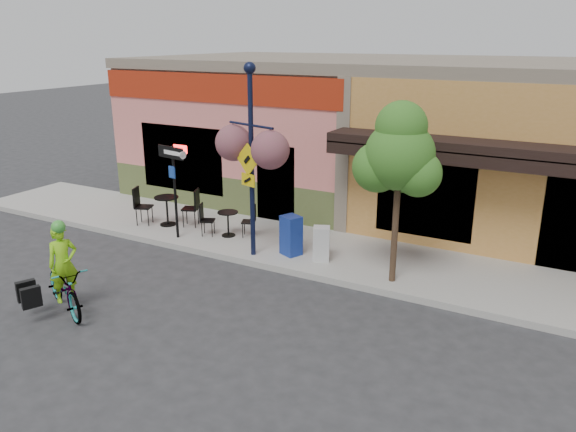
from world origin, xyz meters
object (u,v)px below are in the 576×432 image
at_px(newspaper_box_blue, 291,235).
at_px(cyclist_rider, 65,276).
at_px(lamp_post, 252,163).
at_px(newspaper_box_grey, 321,244).
at_px(street_tree, 397,194).
at_px(one_way_sign, 175,193).
at_px(building, 425,134).
at_px(bicycle, 65,288).

bearing_deg(newspaper_box_blue, cyclist_rider, -96.61).
height_order(lamp_post, newspaper_box_blue, lamp_post).
xyz_separation_m(newspaper_box_grey, street_tree, (1.84, -0.33, 1.53)).
bearing_deg(one_way_sign, lamp_post, 8.70).
distance_m(building, lamp_post, 6.98).
height_order(building, bicycle, building).
distance_m(building, street_tree, 6.61).
bearing_deg(street_tree, building, 100.93).
bearing_deg(bicycle, building, 3.68).
distance_m(lamp_post, one_way_sign, 2.59).
relative_size(lamp_post, one_way_sign, 1.87).
xyz_separation_m(lamp_post, newspaper_box_blue, (0.79, 0.44, -1.76)).
distance_m(cyclist_rider, newspaper_box_blue, 5.12).
distance_m(bicycle, one_way_sign, 4.19).
height_order(cyclist_rider, one_way_sign, one_way_sign).
bearing_deg(building, cyclist_rider, -110.37).
bearing_deg(bicycle, cyclist_rider, -65.72).
bearing_deg(newspaper_box_blue, lamp_post, -127.44).
bearing_deg(lamp_post, newspaper_box_grey, 32.26).
xyz_separation_m(cyclist_rider, lamp_post, (1.77, 3.99, 1.63)).
bearing_deg(street_tree, bicycle, -141.84).
xyz_separation_m(building, newspaper_box_blue, (-1.38, -6.19, -1.62)).
distance_m(one_way_sign, newspaper_box_blue, 3.26).
bearing_deg(cyclist_rider, newspaper_box_blue, -5.80).
xyz_separation_m(bicycle, lamp_post, (1.82, 3.99, 1.90)).
height_order(cyclist_rider, street_tree, street_tree).
xyz_separation_m(bicycle, one_way_sign, (-0.55, 4.06, 0.86)).
bearing_deg(cyclist_rider, newspaper_box_grey, -12.68).
bearing_deg(lamp_post, building, 87.67).
relative_size(bicycle, lamp_post, 0.42).
relative_size(one_way_sign, newspaper_box_blue, 2.50).
height_order(building, newspaper_box_grey, building).
relative_size(one_way_sign, newspaper_box_grey, 2.97).
bearing_deg(street_tree, cyclist_rider, -141.57).
bearing_deg(cyclist_rider, one_way_sign, 32.64).
distance_m(cyclist_rider, street_tree, 6.76).
distance_m(building, one_way_sign, 8.02).
bearing_deg(newspaper_box_grey, one_way_sign, 162.64).
relative_size(bicycle, one_way_sign, 0.78).
bearing_deg(newspaper_box_blue, one_way_sign, -149.90).
distance_m(bicycle, cyclist_rider, 0.28).
distance_m(bicycle, newspaper_box_blue, 5.14).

